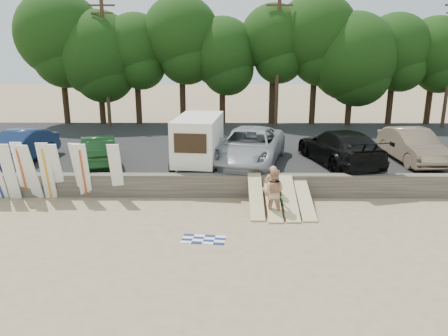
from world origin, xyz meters
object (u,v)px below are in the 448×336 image
Objects in this scene: car_4 at (412,146)px; cooler at (279,201)px; car_2 at (249,147)px; box_trailer at (198,139)px; beachgoer_b at (273,192)px; beachgoer_a at (273,187)px; car_1 at (99,150)px; car_3 at (340,147)px; car_0 at (19,147)px.

cooler is at bearing -151.21° from car_4.
cooler is at bearing -61.33° from car_2.
box_trailer is 5.58m from beachgoer_b.
beachgoer_a is 0.80m from beachgoer_b.
beachgoer_a is (3.24, -3.64, -1.20)m from box_trailer.
beachgoer_a is 0.84m from cooler.
car_4 is 2.70× the size of beachgoer_b.
car_4 reaches higher than car_1.
beachgoer_a is at bearing -135.41° from cooler.
box_trailer is 2.61m from car_2.
car_1 is 9.47m from beachgoer_b.
cooler is at bearing -131.79° from beachgoer_a.
car_2 is 4.47m from car_3.
beachgoer_b is at bearing 131.83° from car_1.
car_2 reaches higher than beachgoer_a.
car_0 is 13.30m from cooler.
car_2 reaches higher than car_4.
car_0 is at bearing -22.20° from car_1.
car_0 is 0.97× the size of car_4.
beachgoer_a is at bearing -9.45° from car_0.
car_3 is 3.21× the size of beachgoer_b.
beachgoer_a is (12.29, -4.33, -0.62)m from car_0.
cooler is (-3.41, -3.93, -1.41)m from car_3.
box_trailer is 5.02m from car_1.
car_3 is (16.01, -0.11, 0.07)m from car_0.
beachgoer_b is (-7.56, -5.51, -0.60)m from car_4.
beachgoer_b is at bearing -107.37° from cooler.
beachgoer_a is (-3.72, -4.22, -0.69)m from car_3.
car_0 is at bearing 178.36° from car_4.
beachgoer_b is at bearing 91.00° from beachgoer_a.
car_0 is 1.10× the size of car_1.
car_0 is 2.77× the size of beachgoer_a.
car_4 is 8.89m from beachgoer_a.
car_2 reaches higher than beachgoer_b.
box_trailer is at bearing -8.32° from car_3.
box_trailer is at bearing -43.67° from beachgoer_a.
car_2 is 1.25× the size of car_4.
car_0 is at bearing 163.32° from cooler.
car_4 reaches higher than car_0.
beachgoer_a is (8.19, -4.01, -0.55)m from car_1.
car_0 is 2.61× the size of beachgoer_b.
car_4 is (8.26, 0.49, -0.05)m from car_2.
cooler is (12.60, -4.04, -1.34)m from car_0.
box_trailer reaches higher than car_4.
car_0 reaches higher than car_1.
box_trailer is 0.64× the size of car_2.
beachgoer_b is (-0.05, -0.80, 0.05)m from beachgoer_a.
car_4 reaches higher than cooler.
car_1 is 9.14m from beachgoer_a.
box_trailer reaches higher than car_0.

